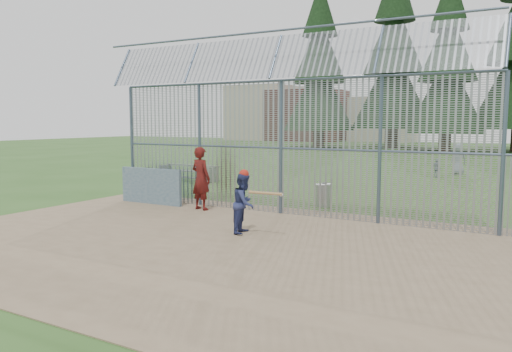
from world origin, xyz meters
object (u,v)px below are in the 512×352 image
Objects in this scene: dugout_wall at (151,186)px; onlooker at (201,178)px; trash_can at (324,195)px; batter at (244,203)px; bleacher at (188,172)px.

onlooker is at bearing -2.78° from dugout_wall.
dugout_wall is at bearing -154.53° from trash_can.
batter is at bearing 153.98° from onlooker.
batter is (5.03, -2.25, 0.15)m from dugout_wall.
bleacher is at bearing 32.73° from batter.
trash_can is (3.09, 2.60, -0.63)m from onlooker.
batter is at bearing -45.62° from bleacher.
batter is 11.48m from bleacher.
bleacher is (-5.15, 6.06, -0.60)m from onlooker.
onlooker is (2.15, -0.10, 0.39)m from dugout_wall.
dugout_wall is 0.83× the size of bleacher.
batter reaches higher than trash_can.
dugout_wall is 6.67m from bleacher.
dugout_wall is 1.26× the size of onlooker.
onlooker is (-2.88, 2.14, 0.24)m from batter.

